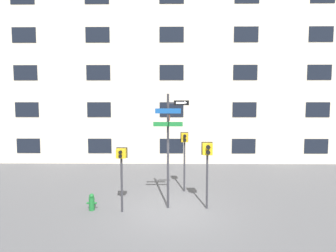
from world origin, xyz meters
name	(u,v)px	position (x,y,z in m)	size (l,w,h in m)	color
ground_plane	(172,211)	(0.00, 0.00, 0.00)	(60.00, 60.00, 0.00)	#515154
building_facade	(172,73)	(0.00, 8.21, 6.06)	(24.00, 0.63, 12.11)	beige
street_sign_pole	(170,139)	(-0.10, 0.34, 2.63)	(1.33, 0.96, 4.34)	#2D2D33
pedestrian_signal_left	(121,162)	(-1.84, -0.06, 1.87)	(0.40, 0.40, 2.37)	#2D2D33
pedestrian_signal_right	(207,156)	(1.32, 0.29, 2.02)	(0.42, 0.40, 2.53)	#2D2D33
pedestrian_signal_across	(185,146)	(0.57, 2.27, 2.10)	(0.35, 0.40, 2.70)	#2D2D33
fire_hydrant	(92,202)	(-3.00, 0.08, 0.30)	(0.37, 0.21, 0.63)	#196028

